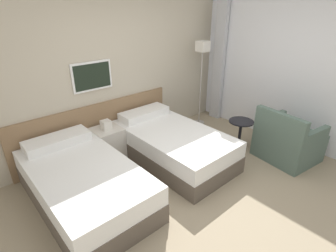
{
  "coord_description": "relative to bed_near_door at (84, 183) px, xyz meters",
  "views": [
    {
      "loc": [
        -2.24,
        -1.72,
        2.31
      ],
      "look_at": [
        0.09,
        0.91,
        0.66
      ],
      "focal_mm": 28.0,
      "sensor_mm": 36.0,
      "label": 1
    }
  ],
  "objects": [
    {
      "name": "ground_plane",
      "position": [
        1.26,
        -0.99,
        -0.26
      ],
      "size": [
        16.0,
        16.0,
        0.0
      ],
      "primitive_type": "plane",
      "color": "gray"
    },
    {
      "name": "wall_headboard",
      "position": [
        1.23,
        1.03,
        1.04
      ],
      "size": [
        10.0,
        0.1,
        2.7
      ],
      "color": "#B7AD99",
      "rests_on": "ground_plane"
    },
    {
      "name": "wall_window",
      "position": [
        3.51,
        -1.13,
        1.08
      ],
      "size": [
        0.21,
        4.49,
        2.7
      ],
      "color": "white",
      "rests_on": "ground_plane"
    },
    {
      "name": "bed_near_door",
      "position": [
        0.0,
        0.0,
        0.0
      ],
      "size": [
        1.09,
        1.96,
        0.64
      ],
      "color": "brown",
      "rests_on": "ground_plane"
    },
    {
      "name": "bed_near_window",
      "position": [
        1.51,
        0.0,
        0.0
      ],
      "size": [
        1.09,
        1.96,
        0.64
      ],
      "color": "brown",
      "rests_on": "ground_plane"
    },
    {
      "name": "nightstand",
      "position": [
        0.75,
        0.71,
        0.01
      ],
      "size": [
        0.43,
        0.44,
        0.66
      ],
      "color": "beige",
      "rests_on": "ground_plane"
    },
    {
      "name": "floor_lamp",
      "position": [
        2.88,
        0.66,
        1.08
      ],
      "size": [
        0.24,
        0.24,
        1.68
      ],
      "color": "#9E9993",
      "rests_on": "ground_plane"
    },
    {
      "name": "side_table",
      "position": [
        2.58,
        -0.54,
        0.1
      ],
      "size": [
        0.41,
        0.41,
        0.53
      ],
      "color": "black",
      "rests_on": "ground_plane"
    },
    {
      "name": "armchair",
      "position": [
        2.9,
        -1.22,
        0.03
      ],
      "size": [
        0.89,
        0.93,
        0.86
      ],
      "rotation": [
        0.0,
        0.0,
        1.43
      ],
      "color": "#4C6056",
      "rests_on": "ground_plane"
    }
  ]
}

